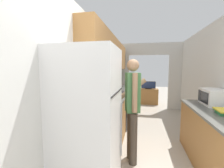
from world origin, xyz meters
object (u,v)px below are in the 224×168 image
object	(u,v)px
tv_cabinet	(148,96)
microwave	(214,97)
range_oven	(116,109)
person	(132,108)
television	(148,85)
refrigerator	(88,123)

from	to	relation	value
tv_cabinet	microwave	bearing A→B (deg)	-75.70
range_oven	person	distance (m)	1.63
television	range_oven	bearing A→B (deg)	-108.75
range_oven	microwave	xyz separation A→B (m)	(1.89, -1.00, 0.59)
refrigerator	person	size ratio (longest dim) A/B	1.05
refrigerator	person	distance (m)	0.89
range_oven	microwave	world-z (taller)	microwave
refrigerator	microwave	distance (m)	2.23
television	tv_cabinet	bearing A→B (deg)	90.00
microwave	television	xyz separation A→B (m)	(-0.96, 3.73, -0.22)
range_oven	tv_cabinet	distance (m)	2.93
range_oven	refrigerator	bearing A→B (deg)	-88.94
tv_cabinet	television	bearing A→B (deg)	-90.00
person	tv_cabinet	distance (m)	4.31
refrigerator	tv_cabinet	distance (m)	5.12
range_oven	tv_cabinet	xyz separation A→B (m)	(0.93, 2.77, -0.12)
microwave	television	size ratio (longest dim) A/B	0.86
refrigerator	television	world-z (taller)	refrigerator
refrigerator	microwave	size ratio (longest dim) A/B	3.47
refrigerator	tv_cabinet	xyz separation A→B (m)	(0.89, 5.01, -0.55)
refrigerator	television	size ratio (longest dim) A/B	2.98
range_oven	person	bearing A→B (deg)	-70.79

